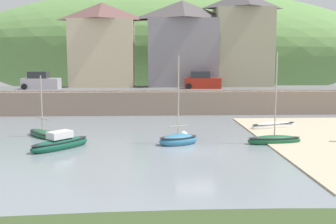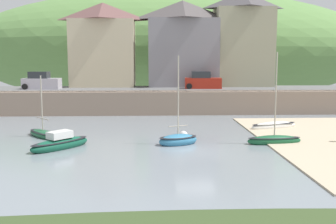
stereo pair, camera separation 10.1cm
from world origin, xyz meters
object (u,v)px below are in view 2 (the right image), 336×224
at_px(waterfront_building_centre, 183,43).
at_px(parked_car_by_wall, 203,81).
at_px(sailboat_nearest_shore, 60,143).
at_px(sailboat_white_hull, 43,134).
at_px(rowboat_small_beached, 274,126).
at_px(fishing_boat_green, 178,140).
at_px(waterfront_building_right, 243,38).
at_px(mooring_buoy, 184,135).
at_px(parked_car_near_slipway, 41,82).
at_px(motorboat_with_cabin, 274,140).
at_px(waterfront_building_left, 103,44).

xyz_separation_m(waterfront_building_centre, parked_car_by_wall, (1.96, -4.50, -4.45)).
relative_size(sailboat_nearest_shore, sailboat_white_hull, 0.87).
relative_size(rowboat_small_beached, fishing_boat_green, 0.71).
xyz_separation_m(waterfront_building_right, sailboat_white_hull, (-19.47, -20.18, -7.99)).
bearing_deg(sailboat_nearest_shore, waterfront_building_centre, 19.40).
bearing_deg(fishing_boat_green, parked_car_by_wall, 55.48).
xyz_separation_m(sailboat_nearest_shore, mooring_buoy, (8.38, 3.39, -0.15)).
height_order(waterfront_building_right, fishing_boat_green, waterfront_building_right).
xyz_separation_m(rowboat_small_beached, parked_car_near_slipway, (-22.56, 12.94, 2.96)).
xyz_separation_m(motorboat_with_cabin, mooring_buoy, (-6.08, 2.51, -0.10)).
bearing_deg(waterfront_building_left, mooring_buoy, -68.50).
relative_size(waterfront_building_right, motorboat_with_cabin, 1.77).
xyz_separation_m(waterfront_building_centre, sailboat_nearest_shore, (-9.84, -24.29, -7.32)).
relative_size(waterfront_building_left, mooring_buoy, 16.29).
height_order(sailboat_nearest_shore, parked_car_by_wall, parked_car_by_wall).
distance_m(waterfront_building_left, waterfront_building_centre, 9.70).
bearing_deg(fishing_boat_green, motorboat_with_cabin, -23.68).
xyz_separation_m(sailboat_nearest_shore, parked_car_near_slipway, (-6.33, 19.79, 2.86)).
bearing_deg(parked_car_near_slipway, parked_car_by_wall, 3.31).
height_order(parked_car_near_slipway, parked_car_by_wall, same).
relative_size(waterfront_building_right, sailboat_white_hull, 2.42).
bearing_deg(rowboat_small_beached, mooring_buoy, -176.81).
height_order(waterfront_building_centre, mooring_buoy, waterfront_building_centre).
xyz_separation_m(rowboat_small_beached, parked_car_by_wall, (-4.42, 12.94, 2.96)).
height_order(fishing_boat_green, sailboat_white_hull, fishing_boat_green).
xyz_separation_m(waterfront_building_left, parked_car_near_slipway, (-6.48, -4.50, -4.30)).
bearing_deg(waterfront_building_centre, fishing_boat_green, -94.97).
bearing_deg(sailboat_nearest_shore, waterfront_building_left, 41.12).
xyz_separation_m(fishing_boat_green, parked_car_by_wall, (3.99, 18.78, 2.89)).
bearing_deg(parked_car_by_wall, mooring_buoy, -99.02).
bearing_deg(mooring_buoy, waterfront_building_right, 66.92).
bearing_deg(motorboat_with_cabin, rowboat_small_beached, 69.21).
bearing_deg(waterfront_building_left, rowboat_small_beached, -47.32).
bearing_deg(parked_car_near_slipway, rowboat_small_beached, -26.53).
relative_size(sailboat_white_hull, parked_car_by_wall, 1.13).
relative_size(rowboat_small_beached, mooring_buoy, 7.21).
distance_m(waterfront_building_centre, sailboat_white_hull, 24.64).
height_order(waterfront_building_centre, sailboat_nearest_shore, waterfront_building_centre).
height_order(waterfront_building_left, motorboat_with_cabin, waterfront_building_left).
bearing_deg(waterfront_building_right, waterfront_building_centre, 180.00).
bearing_deg(rowboat_small_beached, parked_car_by_wall, 88.22).
bearing_deg(mooring_buoy, sailboat_white_hull, 176.08).
height_order(waterfront_building_centre, parked_car_by_wall, waterfront_building_centre).
xyz_separation_m(waterfront_building_left, sailboat_nearest_shore, (-0.15, -24.29, -7.17)).
height_order(rowboat_small_beached, parked_car_near_slipway, parked_car_near_slipway).
xyz_separation_m(parked_car_near_slipway, mooring_buoy, (14.71, -16.40, -3.02)).
bearing_deg(parked_car_near_slipway, sailboat_white_hull, -71.88).
bearing_deg(waterfront_building_right, mooring_buoy, -113.08).
xyz_separation_m(fishing_boat_green, sailboat_nearest_shore, (-7.82, -1.01, 0.02)).
bearing_deg(waterfront_building_left, fishing_boat_green, -71.76).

